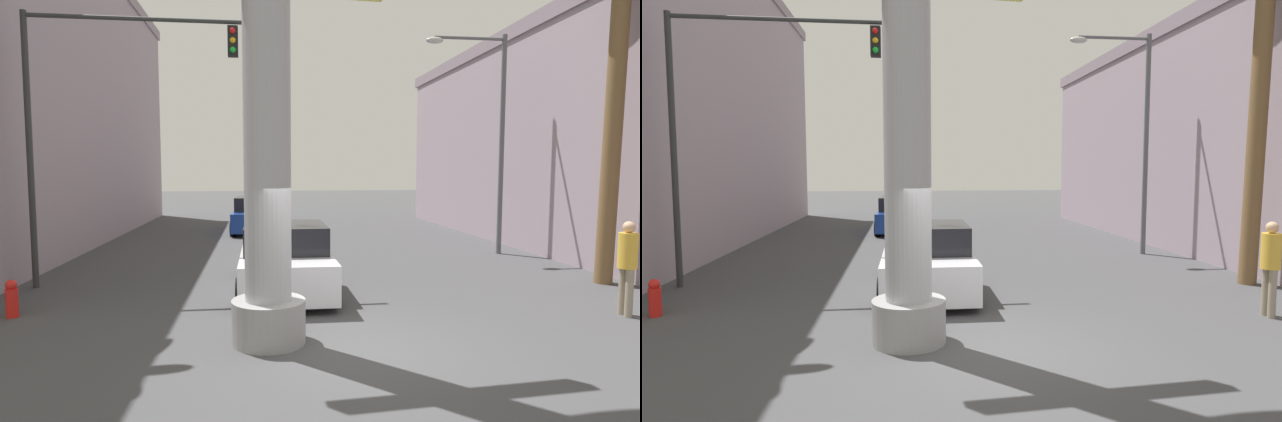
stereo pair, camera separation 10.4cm
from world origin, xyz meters
TOP-DOWN VIEW (x-y plane):
  - ground_plane at (0.00, 10.00)m, footprint 93.65×93.65m
  - building_right at (11.41, 8.45)m, footprint 7.63×24.06m
  - street_lamp at (6.13, 8.04)m, footprint 2.69×0.28m
  - traffic_light_mast at (-4.90, 4.89)m, footprint 5.56×0.32m
  - car_lead at (-0.74, 4.00)m, footprint 2.11×4.74m
  - car_far at (-1.46, 14.92)m, footprint 2.10×4.34m
  - palm_tree_near_right at (7.12, 3.63)m, footprint 2.77×2.89m
  - pedestrian_by_sign at (5.60, 1.10)m, footprint 0.37×0.37m
  - fire_hydrant at (-5.96, 2.43)m, footprint 0.22×0.22m

SIDE VIEW (x-z plane):
  - ground_plane at x=0.00m, z-range 0.00..0.00m
  - fire_hydrant at x=-5.96m, z-range -0.01..0.71m
  - car_lead at x=-0.74m, z-range -0.08..1.48m
  - car_far at x=-1.46m, z-range -0.05..1.51m
  - pedestrian_by_sign at x=5.60m, z-range 0.16..1.97m
  - building_right at x=11.41m, z-range 0.01..7.88m
  - street_lamp at x=6.13m, z-range 0.77..7.85m
  - traffic_light_mast at x=-4.90m, z-range 1.30..7.67m
  - palm_tree_near_right at x=7.12m, z-range 0.85..9.28m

